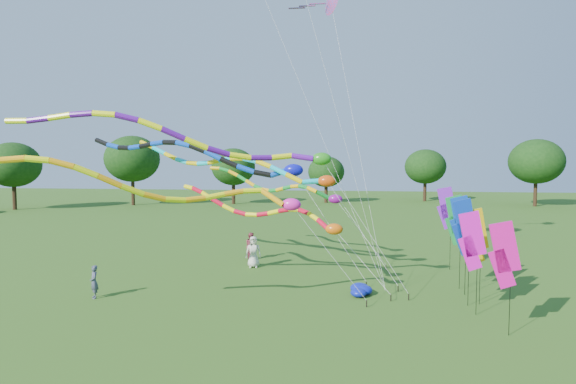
# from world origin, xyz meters

# --- Properties ---
(ground) EXTENTS (160.00, 160.00, 0.00)m
(ground) POSITION_xyz_m (0.00, 0.00, 0.00)
(ground) COLOR #2B5B18
(ground) RESTS_ON ground
(tree_ring) EXTENTS (115.52, 121.70, 9.59)m
(tree_ring) POSITION_xyz_m (-1.02, 0.18, 5.43)
(tree_ring) COLOR #382314
(tree_ring) RESTS_ON ground
(tube_kite_red) EXTENTS (11.03, 4.54, 5.47)m
(tube_kite_red) POSITION_xyz_m (-2.89, 5.88, 3.60)
(tube_kite_red) COLOR black
(tube_kite_red) RESTS_ON ground
(tube_kite_orange) EXTENTS (13.19, 5.80, 7.11)m
(tube_kite_orange) POSITION_xyz_m (-5.46, -0.68, 5.23)
(tube_kite_orange) COLOR black
(tube_kite_orange) RESTS_ON ground
(tube_kite_purple) EXTENTS (16.46, 3.84, 9.02)m
(tube_kite_purple) POSITION_xyz_m (-5.31, 1.31, 7.16)
(tube_kite_purple) COLOR black
(tube_kite_purple) RESTS_ON ground
(tube_kite_blue) EXTENTS (16.08, 4.01, 8.24)m
(tube_kite_blue) POSITION_xyz_m (-6.80, 7.17, 6.52)
(tube_kite_blue) COLOR black
(tube_kite_blue) RESTS_ON ground
(tube_kite_cyan) EXTENTS (14.80, 4.82, 8.07)m
(tube_kite_cyan) POSITION_xyz_m (-4.72, 7.16, 6.00)
(tube_kite_cyan) COLOR black
(tube_kite_cyan) RESTS_ON ground
(tube_kite_green) EXTENTS (11.59, 4.66, 6.44)m
(tube_kite_green) POSITION_xyz_m (-3.15, 12.01, 4.55)
(tube_kite_green) COLOR black
(tube_kite_green) RESTS_ON ground
(delta_kite_high_c) EXTENTS (5.07, 5.00, 15.91)m
(delta_kite_high_c) POSITION_xyz_m (-0.30, 7.92, 14.91)
(delta_kite_high_c) COLOR black
(delta_kite_high_c) RESTS_ON ground
(banner_pole_blue_a) EXTENTS (1.15, 0.33, 4.74)m
(banner_pole_blue_a) POSITION_xyz_m (5.75, 3.00, 3.47)
(banner_pole_blue_a) COLOR black
(banner_pole_blue_a) RESTS_ON ground
(banner_pole_red) EXTENTS (1.16, 0.29, 4.65)m
(banner_pole_red) POSITION_xyz_m (6.29, 5.99, 3.39)
(banner_pole_red) COLOR black
(banner_pole_red) RESTS_ON ground
(banner_pole_green) EXTENTS (1.16, 0.28, 4.68)m
(banner_pole_green) POSITION_xyz_m (6.00, 5.81, 3.42)
(banner_pole_green) COLOR black
(banner_pole_green) RESTS_ON ground
(banner_pole_blue_b) EXTENTS (1.16, 0.25, 4.74)m
(banner_pole_blue_b) POSITION_xyz_m (6.02, 4.75, 3.47)
(banner_pole_blue_b) COLOR black
(banner_pole_blue_b) RESTS_ON ground
(banner_pole_violet) EXTENTS (1.14, 0.39, 4.85)m
(banner_pole_violet) POSITION_xyz_m (6.38, 10.12, 3.58)
(banner_pole_violet) COLOR black
(banner_pole_violet) RESTS_ON ground
(banner_pole_magenta_b) EXTENTS (1.16, 0.12, 4.33)m
(banner_pole_magenta_b) POSITION_xyz_m (5.77, 1.77, 3.07)
(banner_pole_magenta_b) COLOR black
(banner_pole_magenta_b) RESTS_ON ground
(banner_pole_magenta_a) EXTENTS (1.16, 0.12, 4.21)m
(banner_pole_magenta_a) POSITION_xyz_m (6.35, -0.48, 2.95)
(banner_pole_magenta_a) COLOR black
(banner_pole_magenta_a) RESTS_ON ground
(banner_pole_orange) EXTENTS (1.15, 0.34, 4.29)m
(banner_pole_orange) POSITION_xyz_m (6.30, 3.25, 3.04)
(banner_pole_orange) COLOR black
(banner_pole_orange) RESTS_ON ground
(blue_nylon_heap) EXTENTS (1.15, 1.72, 0.54)m
(blue_nylon_heap) POSITION_xyz_m (1.16, 4.02, 0.24)
(blue_nylon_heap) COLOR #0C1BA7
(blue_nylon_heap) RESTS_ON ground
(person_a) EXTENTS (1.00, 0.74, 1.85)m
(person_a) POSITION_xyz_m (-4.83, 9.21, 0.93)
(person_a) COLOR beige
(person_a) RESTS_ON ground
(person_b) EXTENTS (0.63, 0.66, 1.53)m
(person_b) POSITION_xyz_m (-10.85, 2.02, 0.76)
(person_b) COLOR #42455C
(person_b) RESTS_ON ground
(person_c) EXTENTS (0.99, 1.06, 1.75)m
(person_c) POSITION_xyz_m (-5.41, 11.38, 0.87)
(person_c) COLOR #9A384A
(person_c) RESTS_ON ground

